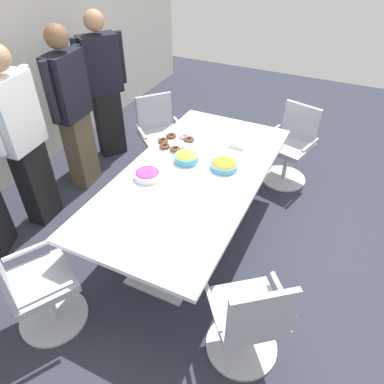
% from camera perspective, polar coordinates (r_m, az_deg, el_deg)
% --- Properties ---
extents(ground_plane, '(10.00, 10.00, 0.01)m').
position_cam_1_polar(ground_plane, '(3.78, 0.00, -6.66)').
color(ground_plane, '#2D303D').
extents(conference_table, '(2.40, 1.20, 0.75)m').
position_cam_1_polar(conference_table, '(3.36, 0.00, 1.01)').
color(conference_table, silver).
rests_on(conference_table, ground).
extents(office_chair_0, '(0.74, 0.74, 0.91)m').
position_cam_1_polar(office_chair_0, '(3.04, -23.35, -13.85)').
color(office_chair_0, silver).
rests_on(office_chair_0, ground).
extents(office_chair_1, '(0.76, 0.76, 0.91)m').
position_cam_1_polar(office_chair_1, '(2.68, 8.82, -19.46)').
color(office_chair_1, silver).
rests_on(office_chair_1, ground).
extents(office_chair_2, '(0.66, 0.66, 0.91)m').
position_cam_1_polar(office_chair_2, '(4.48, 15.12, 6.50)').
color(office_chair_2, silver).
rests_on(office_chair_2, ground).
extents(office_chair_3, '(0.76, 0.76, 0.91)m').
position_cam_1_polar(office_chair_3, '(4.56, -5.05, 8.36)').
color(office_chair_3, silver).
rests_on(office_chair_3, ground).
extents(person_standing_1, '(0.62, 0.27, 1.81)m').
position_cam_1_polar(person_standing_1, '(3.78, -25.03, 7.57)').
color(person_standing_1, black).
rests_on(person_standing_1, ground).
extents(person_standing_2, '(0.61, 0.26, 1.81)m').
position_cam_1_polar(person_standing_2, '(4.21, -18.23, 12.21)').
color(person_standing_2, brown).
rests_on(person_standing_2, ground).
extents(person_standing_3, '(0.56, 0.42, 1.79)m').
position_cam_1_polar(person_standing_3, '(4.76, -13.64, 15.90)').
color(person_standing_3, black).
rests_on(person_standing_3, ground).
extents(snack_bowl_chips_yellow, '(0.23, 0.23, 0.10)m').
position_cam_1_polar(snack_bowl_chips_yellow, '(3.44, -0.90, 5.49)').
color(snack_bowl_chips_yellow, '#4C9EC6').
rests_on(snack_bowl_chips_yellow, conference_table).
extents(snack_bowl_chips_orange, '(0.25, 0.25, 0.08)m').
position_cam_1_polar(snack_bowl_chips_orange, '(3.36, 5.07, 4.28)').
color(snack_bowl_chips_orange, '#4C9EC6').
rests_on(snack_bowl_chips_orange, conference_table).
extents(snack_bowl_candy_mix, '(0.24, 0.24, 0.08)m').
position_cam_1_polar(snack_bowl_candy_mix, '(3.25, -6.99, 2.81)').
color(snack_bowl_candy_mix, white).
rests_on(snack_bowl_candy_mix, conference_table).
extents(donut_platter, '(0.38, 0.38, 0.04)m').
position_cam_1_polar(donut_platter, '(3.74, -2.47, 7.74)').
color(donut_platter, white).
rests_on(donut_platter, conference_table).
extents(napkin_pile, '(0.17, 0.17, 0.07)m').
position_cam_1_polar(napkin_pile, '(3.74, 7.40, 7.79)').
color(napkin_pile, white).
rests_on(napkin_pile, conference_table).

